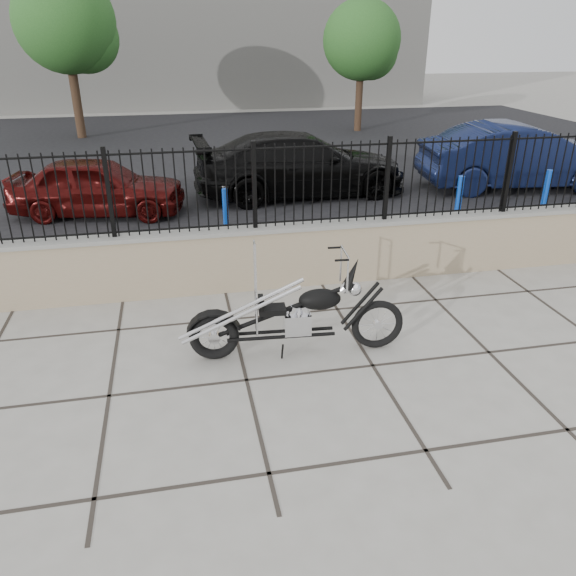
% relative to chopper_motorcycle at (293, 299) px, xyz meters
% --- Properties ---
extents(ground_plane, '(90.00, 90.00, 0.00)m').
position_rel_chopper_motorcycle_xyz_m(ground_plane, '(0.86, -0.47, -0.74)').
color(ground_plane, '#99968E').
rests_on(ground_plane, ground).
extents(parking_lot, '(30.00, 30.00, 0.00)m').
position_rel_chopper_motorcycle_xyz_m(parking_lot, '(0.86, 12.03, -0.74)').
color(parking_lot, black).
rests_on(parking_lot, ground).
extents(retaining_wall, '(14.00, 0.36, 0.96)m').
position_rel_chopper_motorcycle_xyz_m(retaining_wall, '(0.86, 2.03, -0.26)').
color(retaining_wall, gray).
rests_on(retaining_wall, ground_plane).
extents(iron_fence, '(14.00, 0.08, 1.20)m').
position_rel_chopper_motorcycle_xyz_m(iron_fence, '(0.86, 2.03, 0.82)').
color(iron_fence, black).
rests_on(iron_fence, retaining_wall).
extents(background_building, '(22.00, 6.00, 8.00)m').
position_rel_chopper_motorcycle_xyz_m(background_building, '(0.86, 26.03, 3.26)').
color(background_building, beige).
rests_on(background_building, ground_plane).
extents(chopper_motorcycle, '(2.51, 0.62, 1.49)m').
position_rel_chopper_motorcycle_xyz_m(chopper_motorcycle, '(0.00, 0.00, 0.00)').
color(chopper_motorcycle, black).
rests_on(chopper_motorcycle, ground_plane).
extents(car_red, '(3.78, 2.03, 1.22)m').
position_rel_chopper_motorcycle_xyz_m(car_red, '(-2.84, 6.39, -0.13)').
color(car_red, '#400A09').
rests_on(car_red, parking_lot).
extents(car_black, '(5.10, 2.28, 1.45)m').
position_rel_chopper_motorcycle_xyz_m(car_black, '(1.69, 7.07, -0.02)').
color(car_black, black).
rests_on(car_black, parking_lot).
extents(car_blue, '(4.91, 2.17, 1.57)m').
position_rel_chopper_motorcycle_xyz_m(car_blue, '(7.08, 6.62, 0.04)').
color(car_blue, '#0F1737').
rests_on(car_blue, parking_lot).
extents(bollard_a, '(0.12, 0.12, 0.89)m').
position_rel_chopper_motorcycle_xyz_m(bollard_a, '(-0.34, 4.59, -0.30)').
color(bollard_a, blue).
rests_on(bollard_a, ground_plane).
extents(bollard_b, '(0.13, 0.13, 1.02)m').
position_rel_chopper_motorcycle_xyz_m(bollard_b, '(4.23, 4.13, -0.23)').
color(bollard_b, '#0D20CF').
rests_on(bollard_b, ground_plane).
extents(bollard_c, '(0.17, 0.17, 1.06)m').
position_rel_chopper_motorcycle_xyz_m(bollard_c, '(6.14, 4.11, -0.22)').
color(bollard_c, '#0D30C5').
rests_on(bollard_c, ground_plane).
extents(tree_left, '(3.39, 3.39, 5.72)m').
position_rel_chopper_motorcycle_xyz_m(tree_left, '(-4.45, 16.35, 3.26)').
color(tree_left, '#382619').
rests_on(tree_left, ground_plane).
extents(tree_right, '(2.87, 2.87, 4.84)m').
position_rel_chopper_motorcycle_xyz_m(tree_right, '(5.95, 15.82, 2.65)').
color(tree_right, '#382619').
rests_on(tree_right, ground_plane).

